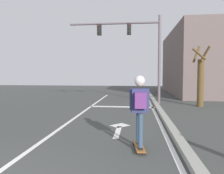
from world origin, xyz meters
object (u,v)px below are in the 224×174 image
at_px(skater, 140,102).
at_px(traffic_signal_mast, 134,41).
at_px(skateboard, 139,146).
at_px(roadside_tree, 200,80).

xyz_separation_m(skater, traffic_signal_mast, (-0.24, 8.06, 2.55)).
height_order(skateboard, skater, skater).
distance_m(skateboard, roadside_tree, 8.00).
bearing_deg(traffic_signal_mast, skater, -88.30).
xyz_separation_m(skateboard, skater, (0.00, -0.02, 1.05)).
bearing_deg(roadside_tree, traffic_signal_mast, 165.93).
distance_m(skater, traffic_signal_mast, 8.46).
xyz_separation_m(skater, roadside_tree, (3.33, 7.16, 0.33)).
relative_size(skateboard, traffic_signal_mast, 0.16).
relative_size(traffic_signal_mast, roadside_tree, 1.65).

